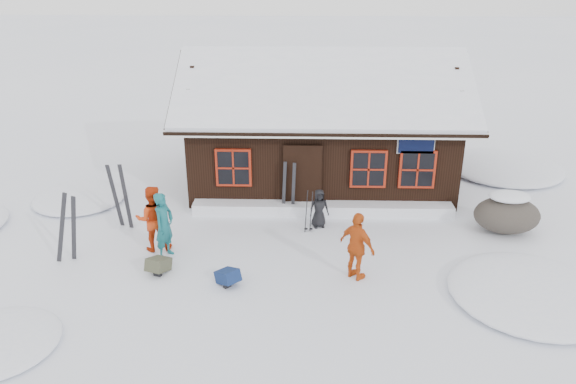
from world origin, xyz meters
The scene contains 15 objects.
ground centered at (0.00, 0.00, 0.00)m, with size 120.00×120.00×0.00m, color white.
mountain_hut centered at (1.50, 4.98, 1.58)m, with size 8.90×6.09×4.42m.
snow_drift centered at (1.50, 2.25, 0.17)m, with size 7.60×0.60×0.35m, color white.
snow_mounds centered at (1.65, 1.86, 0.00)m, with size 20.60×13.20×0.48m.
skier_teal centered at (-2.51, -0.38, 0.86)m, with size 0.63×0.41×1.72m, color #14595F.
skier_orange_left centered at (-2.88, -0.02, 0.87)m, with size 0.85×0.66×1.75m, color red.
skier_orange_right centered at (2.18, -1.29, 0.84)m, with size 0.98×0.41×1.67m, color #C74D14.
skier_crouched centered at (1.37, 1.41, 0.56)m, with size 0.54×0.35×1.11m, color black.
boulder centered at (6.49, 1.25, 0.53)m, with size 1.77×1.33×1.04m.
ski_pair_left centered at (-4.80, -0.68, 0.89)m, with size 0.77×0.26×1.86m.
ski_pair_mid centered at (-4.10, 1.27, 0.90)m, with size 0.60×0.18×1.89m.
ski_pair_right centered at (0.51, 2.20, 0.78)m, with size 0.43×0.12×1.67m.
ski_poles centered at (1.08, 1.08, 0.59)m, with size 0.22×0.11×1.25m.
backpack_blue centered at (-0.79, -1.65, 0.14)m, with size 0.40×0.53×0.29m, color #122450.
backpack_olive centered at (-2.51, -1.19, 0.15)m, with size 0.42×0.56×0.30m, color #414330.
Camera 1 is at (0.91, -12.73, 7.05)m, focal length 35.00 mm.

